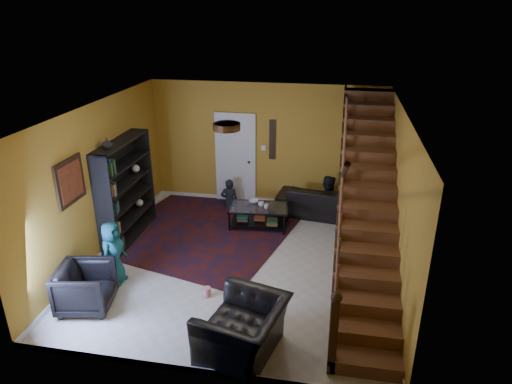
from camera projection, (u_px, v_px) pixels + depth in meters
floor at (241, 262)px, 8.33m from camera, size 5.50×5.50×0.00m
room at (193, 222)px, 9.74m from camera, size 5.50×5.50×5.50m
staircase at (367, 201)px, 7.43m from camera, size 0.95×5.02×3.18m
bookshelf at (126, 192)px, 8.90m from camera, size 0.35×1.80×2.00m
door at (236, 160)px, 10.52m from camera, size 0.82×0.05×2.05m
framed_picture at (70, 181)px, 7.26m from camera, size 0.04×0.74×0.74m
wall_hanging at (272, 140)px, 10.18m from camera, size 0.14×0.03×0.90m
ceiling_fixture at (227, 127)px, 6.54m from camera, size 0.40×0.40×0.10m
rug at (208, 226)px, 9.63m from camera, size 4.18×4.53×0.02m
sofa at (329, 202)px, 10.03m from camera, size 2.35×1.17×0.66m
armchair_left at (86, 287)px, 6.97m from camera, size 0.93×0.91×0.72m
armchair_right at (243, 329)px, 6.05m from camera, size 1.25×1.36×0.75m
person_adult_a at (230, 202)px, 10.54m from camera, size 0.42×0.28×1.13m
person_adult_b at (326, 205)px, 10.13m from camera, size 0.72×0.59×1.36m
person_child at (113, 253)px, 7.55m from camera, size 0.40×0.57×1.11m
coffee_table at (259, 215)px, 9.56m from camera, size 1.25×0.80×0.46m
cup_a at (261, 204)px, 9.50m from camera, size 0.16×0.16×0.10m
cup_b at (266, 206)px, 9.39m from camera, size 0.13×0.13×0.09m
bowl at (254, 201)px, 9.68m from camera, size 0.24×0.24×0.05m
vase at (107, 143)px, 8.01m from camera, size 0.18×0.18×0.19m
popcorn_bucket at (207, 291)px, 7.33m from camera, size 0.15×0.15×0.14m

